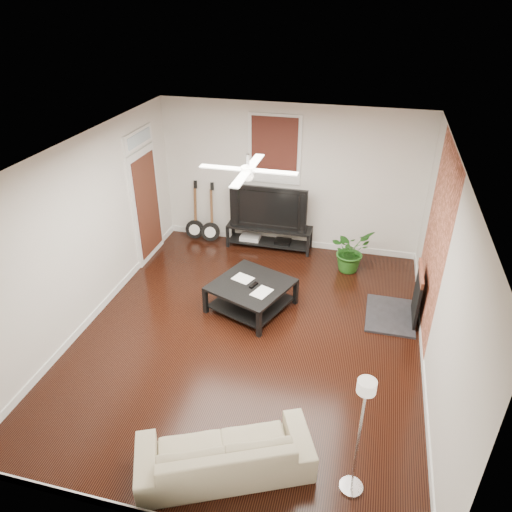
{
  "coord_description": "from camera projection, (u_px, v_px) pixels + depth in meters",
  "views": [
    {
      "loc": [
        1.49,
        -5.47,
        4.6
      ],
      "look_at": [
        0.0,
        0.4,
        1.15
      ],
      "focal_mm": 33.56,
      "sensor_mm": 36.0,
      "label": 1
    }
  ],
  "objects": [
    {
      "name": "brick_accent",
      "position": [
        435.0,
        242.0,
        6.82
      ],
      "size": [
        0.02,
        2.2,
        2.8
      ],
      "primitive_type": "cube",
      "color": "brown",
      "rests_on": "floor"
    },
    {
      "name": "potted_plant",
      "position": [
        350.0,
        250.0,
        8.66
      ],
      "size": [
        0.94,
        0.95,
        0.8
      ],
      "primitive_type": "imported",
      "rotation": [
        0.0,
        0.0,
        0.89
      ],
      "color": "#235E1A",
      "rests_on": "floor"
    },
    {
      "name": "coffee_table",
      "position": [
        251.0,
        296.0,
        7.7
      ],
      "size": [
        1.44,
        1.44,
        0.47
      ],
      "primitive_type": "cube",
      "rotation": [
        0.0,
        0.0,
        -0.37
      ],
      "color": "black",
      "rests_on": "floor"
    },
    {
      "name": "ceiling_fan",
      "position": [
        248.0,
        170.0,
        5.92
      ],
      "size": [
        1.24,
        1.24,
        0.32
      ],
      "primitive_type": null,
      "color": "white",
      "rests_on": "ceiling"
    },
    {
      "name": "tv",
      "position": [
        270.0,
        206.0,
        9.19
      ],
      "size": [
        1.49,
        0.2,
        0.86
      ],
      "primitive_type": "imported",
      "color": "black",
      "rests_on": "tv_stand"
    },
    {
      "name": "room",
      "position": [
        249.0,
        254.0,
        6.51
      ],
      "size": [
        5.01,
        6.01,
        2.81
      ],
      "color": "black",
      "rests_on": "ground"
    },
    {
      "name": "guitar_right",
      "position": [
        210.0,
        214.0,
        9.52
      ],
      "size": [
        0.44,
        0.36,
        1.23
      ],
      "primitive_type": null,
      "rotation": [
        0.0,
        0.0,
        0.27
      ],
      "color": "black",
      "rests_on": "floor"
    },
    {
      "name": "fireplace",
      "position": [
        404.0,
        294.0,
        7.35
      ],
      "size": [
        0.8,
        1.1,
        0.92
      ],
      "primitive_type": "cube",
      "color": "black",
      "rests_on": "floor"
    },
    {
      "name": "sofa",
      "position": [
        225.0,
        451.0,
        5.09
      ],
      "size": [
        2.0,
        1.43,
        0.54
      ],
      "primitive_type": "imported",
      "rotation": [
        0.0,
        0.0,
        3.57
      ],
      "color": "tan",
      "rests_on": "floor"
    },
    {
      "name": "floor_lamp",
      "position": [
        359.0,
        438.0,
        4.64
      ],
      "size": [
        0.33,
        0.33,
        1.52
      ],
      "primitive_type": null,
      "rotation": [
        0.0,
        0.0,
        0.43
      ],
      "color": "silver",
      "rests_on": "floor"
    },
    {
      "name": "tv_stand",
      "position": [
        269.0,
        237.0,
        9.5
      ],
      "size": [
        1.67,
        0.44,
        0.47
      ],
      "primitive_type": "cube",
      "color": "black",
      "rests_on": "floor"
    },
    {
      "name": "guitar_left",
      "position": [
        194.0,
        212.0,
        9.62
      ],
      "size": [
        0.42,
        0.33,
        1.23
      ],
      "primitive_type": null,
      "rotation": [
        0.0,
        0.0,
        0.17
      ],
      "color": "black",
      "rests_on": "floor"
    },
    {
      "name": "door_left",
      "position": [
        146.0,
        195.0,
        8.71
      ],
      "size": [
        0.08,
        1.0,
        2.5
      ],
      "primitive_type": "cube",
      "color": "white",
      "rests_on": "wall_left"
    },
    {
      "name": "window_back",
      "position": [
        274.0,
        149.0,
        8.8
      ],
      "size": [
        1.0,
        0.06,
        1.3
      ],
      "primitive_type": "cube",
      "color": "#3A1110",
      "rests_on": "wall_back"
    }
  ]
}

